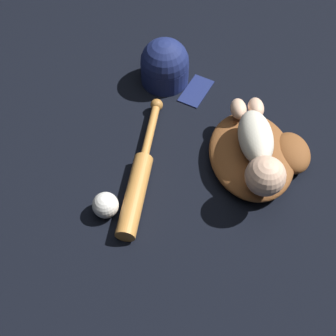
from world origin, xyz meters
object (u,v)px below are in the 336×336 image
object	(u,v)px
baby_figure	(259,149)
baseball_glove	(258,155)
baseball	(105,205)
baseball_bat	(139,180)
baseball_cap	(165,66)

from	to	relation	value
baby_figure	baseball_glove	bearing A→B (deg)	133.74
baby_figure	baseball	distance (m)	0.44
baseball_glove	baseball	xyz separation A→B (m)	(-0.02, -0.46, 0.00)
baby_figure	baseball	xyz separation A→B (m)	(-0.04, -0.43, -0.08)
baseball_bat	baseball	size ratio (longest dim) A/B	5.91
baseball_glove	baseball_cap	world-z (taller)	baseball_cap
baseball_bat	baseball_cap	xyz separation A→B (m)	(-0.35, 0.23, 0.04)
baseball_glove	baseball	distance (m)	0.46
baby_figure	baseball_bat	world-z (taller)	baby_figure
baseball_bat	baseball	bearing A→B (deg)	-67.58
baseball_cap	baseball_bat	bearing A→B (deg)	-33.10
baseball_bat	baseball_cap	world-z (taller)	baseball_cap
baby_figure	baseball_cap	distance (m)	0.46
baby_figure	baseball_bat	bearing A→B (deg)	-106.26
baseball_glove	baby_figure	bearing A→B (deg)	-46.26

